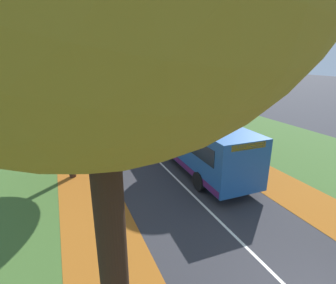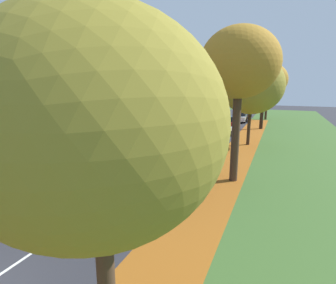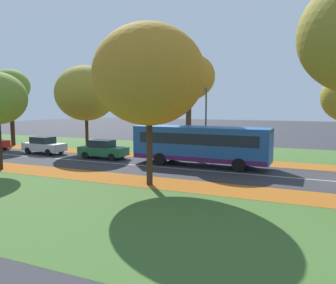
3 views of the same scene
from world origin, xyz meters
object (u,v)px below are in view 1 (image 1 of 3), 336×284
Objects in this scene: tree_right_far at (136,54)px; car_white_fourth_in_line at (106,93)px; tree_left_mid at (55,71)px; car_silver_following at (127,108)px; tree_right_mid at (162,62)px; streetlamp_right at (218,101)px; car_red_third_in_line at (113,99)px; bus at (193,137)px; tree_left_near at (58,58)px; car_green_lead at (145,121)px; tree_left_far at (54,65)px; tree_right_near at (226,46)px; tree_right_distant at (119,54)px; tree_left_distant at (54,57)px; car_grey_trailing at (101,88)px.

tree_right_far reaches higher than car_white_fourth_in_line.
tree_left_mid is 18.72m from car_white_fourth_in_line.
car_silver_following is at bearing -114.40° from tree_right_far.
tree_right_mid is 12.93m from streetlamp_right.
car_red_third_in_line is (-3.44, 9.79, -4.96)m from tree_right_mid.
car_white_fourth_in_line is at bearing 66.40° from tree_left_mid.
car_silver_following is at bearing 90.06° from bus.
car_green_lead is at bearing 49.17° from tree_left_near.
tree_left_near is at bearing -89.61° from tree_left_far.
streetlamp_right is at bearing -76.36° from car_green_lead.
car_red_third_in_line is (6.91, 9.97, -4.28)m from tree_left_mid.
tree_right_distant reaches higher than tree_right_near.
tree_right_near is at bearing -60.13° from car_green_lead.
car_white_fourth_in_line is at bearing 93.36° from streetlamp_right.
tree_left_distant reaches higher than car_red_third_in_line.
tree_right_far reaches higher than car_grey_trailing.
car_red_third_in_line is (-2.11, 22.50, -2.92)m from streetlamp_right.
car_green_lead is (6.81, 7.88, -5.49)m from tree_left_near.
streetlamp_right is at bearing -3.98° from tree_left_near.
tree_right_near is 1.05× the size of tree_right_far.
tree_left_far is at bearing -120.14° from car_grey_trailing.
car_red_third_in_line is at bearing 55.30° from tree_left_mid.
tree_left_far reaches higher than car_red_third_in_line.
tree_left_far is at bearing 111.71° from streetlamp_right.
tree_left_distant is at bearing -174.37° from car_grey_trailing.
car_silver_following is (-3.57, 13.29, -6.21)m from tree_right_near.
tree_right_distant is at bearing 88.70° from tree_right_mid.
tree_left_mid is at bearing 119.13° from bus.
tree_right_near is at bearing 7.41° from tree_left_near.
tree_left_distant is at bearing 118.92° from car_red_third_in_line.
tree_left_mid is 22.16m from tree_left_distant.
tree_right_distant reaches higher than car_grey_trailing.
tree_left_near is 1.08× the size of tree_right_mid.
tree_right_distant is at bearing -18.98° from car_grey_trailing.
car_white_fourth_in_line is at bearing 89.04° from car_green_lead.
tree_left_mid is 0.76× the size of tree_left_distant.
tree_right_near is 1.07× the size of tree_right_mid.
tree_right_far is at bearing 4.25° from tree_left_far.
tree_left_near is 2.18× the size of car_red_third_in_line.
tree_left_mid is 1.63× the size of car_white_fourth_in_line.
tree_right_far is 10.72m from car_silver_following.
bus is (-3.55, -2.27, -5.32)m from tree_right_near.
bus is at bearing -147.41° from tree_right_near.
tree_left_far is at bearing 90.39° from tree_left_near.
tree_left_far is 14.36m from tree_right_mid.
tree_left_far is 24.42m from streetlamp_right.
tree_right_far is at bearing 13.65° from car_red_third_in_line.
tree_right_distant is 2.22× the size of car_green_lead.
car_green_lead is 1.01× the size of car_red_third_in_line.
tree_right_near reaches higher than streetlamp_right.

